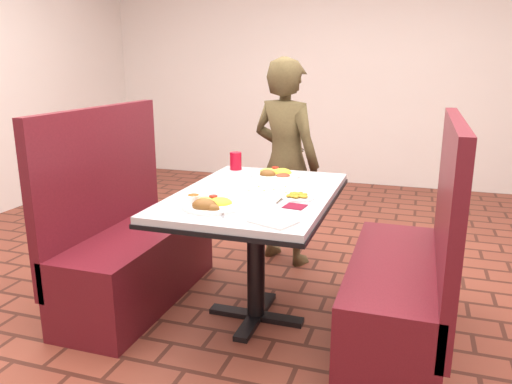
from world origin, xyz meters
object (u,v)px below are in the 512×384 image
(red_tumbler, at_px, (236,161))
(booth_bench_right, at_px, (404,284))
(dining_table, at_px, (256,209))
(plantain_plate, at_px, (298,197))
(near_dinner_plate, at_px, (210,202))
(far_dinner_plate, at_px, (275,172))
(booth_bench_left, at_px, (131,249))
(diner_person, at_px, (286,163))

(red_tumbler, bearing_deg, booth_bench_right, -24.70)
(dining_table, relative_size, plantain_plate, 7.11)
(near_dinner_plate, height_order, far_dinner_plate, near_dinner_plate)
(booth_bench_right, distance_m, red_tumbler, 1.30)
(booth_bench_left, relative_size, near_dinner_plate, 4.26)
(dining_table, xyz_separation_m, diner_person, (-0.08, 0.92, 0.08))
(near_dinner_plate, bearing_deg, booth_bench_left, 152.63)
(dining_table, bearing_deg, diner_person, 94.90)
(booth_bench_right, xyz_separation_m, diner_person, (-0.88, 0.92, 0.40))
(plantain_plate, distance_m, red_tumbler, 0.79)
(booth_bench_right, distance_m, far_dinner_plate, 1.00)
(near_dinner_plate, height_order, plantain_plate, near_dinner_plate)
(dining_table, bearing_deg, near_dinner_plate, -108.09)
(diner_person, bearing_deg, red_tumbler, 81.91)
(booth_bench_left, bearing_deg, booth_bench_right, 0.00)
(booth_bench_right, height_order, far_dinner_plate, booth_bench_right)
(red_tumbler, bearing_deg, plantain_plate, -45.94)
(diner_person, bearing_deg, plantain_plate, 128.94)
(diner_person, relative_size, near_dinner_plate, 5.19)
(far_dinner_plate, xyz_separation_m, plantain_plate, (0.25, -0.46, -0.02))
(booth_bench_right, height_order, plantain_plate, booth_bench_right)
(dining_table, height_order, booth_bench_right, booth_bench_right)
(booth_bench_left, xyz_separation_m, booth_bench_right, (1.60, 0.00, 0.00))
(booth_bench_left, distance_m, far_dinner_plate, 0.99)
(near_dinner_plate, relative_size, far_dinner_plate, 0.96)
(diner_person, distance_m, red_tumbler, 0.47)
(booth_bench_left, relative_size, booth_bench_right, 1.00)
(booth_bench_left, xyz_separation_m, diner_person, (0.72, 0.92, 0.40))
(dining_table, bearing_deg, booth_bench_right, 0.00)
(near_dinner_plate, height_order, red_tumbler, red_tumbler)
(plantain_plate, height_order, red_tumbler, red_tumbler)
(red_tumbler, bearing_deg, dining_table, -59.05)
(booth_bench_left, height_order, red_tumbler, booth_bench_left)
(diner_person, xyz_separation_m, near_dinner_plate, (-0.04, -1.27, 0.05))
(dining_table, bearing_deg, booth_bench_left, 180.00)
(far_dinner_plate, bearing_deg, red_tumbler, 159.57)
(dining_table, height_order, diner_person, diner_person)
(far_dinner_plate, height_order, red_tumbler, red_tumbler)
(booth_bench_right, relative_size, far_dinner_plate, 4.09)
(dining_table, relative_size, red_tumbler, 10.71)
(booth_bench_right, bearing_deg, plantain_plate, -173.86)
(booth_bench_left, bearing_deg, plantain_plate, -3.27)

